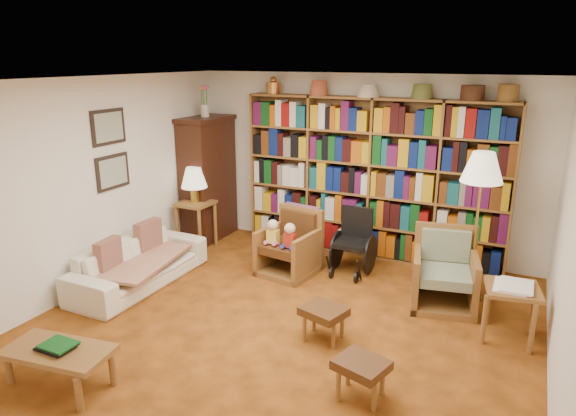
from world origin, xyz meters
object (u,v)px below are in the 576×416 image
Objects in this scene: armchair_leather at (291,246)px; floor_lamp at (482,174)px; footstool_a at (324,314)px; wheelchair at (353,243)px; coffee_table at (58,353)px; side_table_papers at (512,296)px; armchair_sage at (446,275)px; sofa at (139,263)px; footstool_b at (361,368)px; side_table_lamp at (196,213)px.

armchair_leather is 2.49m from floor_lamp.
footstool_a is at bearing -54.07° from armchair_leather.
coffee_table is (-1.46, -3.41, -0.09)m from wheelchair.
wheelchair is 2.16m from side_table_papers.
wheelchair is 0.49× the size of floor_lamp.
coffee_table is at bearing -131.91° from armchair_sage.
sofa is 4.23m from side_table_papers.
side_table_papers is at bearing 55.90° from footstool_b.
coffee_table is at bearing -132.30° from floor_lamp.
footstool_a is 1.02× the size of footstool_b.
armchair_leather is 1.73× the size of footstool_a.
coffee_table is (-1.75, -1.65, 0.02)m from footstool_a.
coffee_table is (-0.74, -3.06, -0.05)m from armchair_leather.
footstool_a is 2.41m from coffee_table.
sofa is 1.07× the size of floor_lamp.
armchair_sage reaches higher than wheelchair.
floor_lamp is (3.82, 0.01, 0.96)m from side_table_lamp.
side_table_lamp is at bearing 105.21° from coffee_table.
side_table_papers is at bearing -37.12° from armchair_sage.
footstool_a is (2.63, -1.57, -0.25)m from side_table_lamp.
side_table_lamp is at bearing 144.86° from footstool_b.
armchair_leather is 1.73m from footstool_a.
armchair_leather is at bearing -51.92° from sofa.
floor_lamp reaches higher than coffee_table.
coffee_table is at bearing -136.68° from footstool_a.
sofa is at bearing 112.46° from coffee_table.
floor_lamp is 2.94× the size of side_table_papers.
armchair_leather is at bearing -175.38° from floor_lamp.
side_table_lamp is at bearing 176.40° from armchair_sage.
side_table_lamp is 1.63m from armchair_leather.
side_table_lamp reaches higher than coffee_table.
footstool_b is (3.15, -0.94, 0.01)m from sofa.
side_table_papers is (4.18, 0.59, 0.20)m from sofa.
floor_lamp is 1.78× the size of coffee_table.
wheelchair is 2.63m from footstool_b.
floor_lamp reaches higher than side_table_papers.
coffee_table is at bearing -158.31° from footstool_b.
floor_lamp reaches higher than armchair_sage.
floor_lamp is at bearing 43.02° from armchair_sage.
armchair_sage is at bearing -18.03° from wheelchair.
armchair_leather is at bearing 178.42° from armchair_sage.
armchair_leather reaches higher than sofa.
side_table_papers is at bearing -59.17° from floor_lamp.
floor_lamp reaches higher than footstool_a.
armchair_leather is 2.67m from footstool_b.
wheelchair is 1.73× the size of footstool_a.
armchair_sage reaches higher than armchair_leather.
coffee_table is (-2.70, -3.00, -0.03)m from armchair_sage.
footstool_a is at bearing -94.87° from sofa.
sofa is at bearing -162.09° from armchair_sage.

